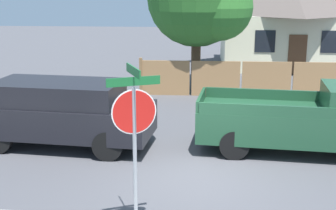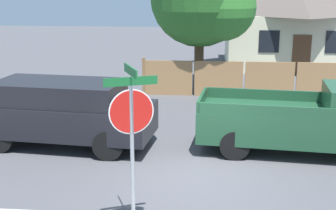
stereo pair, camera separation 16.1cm
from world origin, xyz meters
The scene contains 6 objects.
ground_plane centered at (0.00, 0.00, 0.00)m, with size 80.00×80.00×0.00m, color #47474C.
wooden_fence centered at (3.70, 8.33, 0.72)m, with size 12.31×0.12×1.53m.
house centered at (4.84, 16.15, 2.41)m, with size 7.78×6.10×4.64m.
red_suv centered at (-3.77, 1.89, 1.01)m, with size 5.12×2.42×1.84m.
orange_pickup centered at (2.93, 1.86, 0.91)m, with size 5.50×2.46×1.88m.
stop_sign centered at (-1.07, -2.68, 2.09)m, with size 0.87×0.79×3.08m.
Camera 1 is at (0.07, -10.33, 4.41)m, focal length 50.00 mm.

